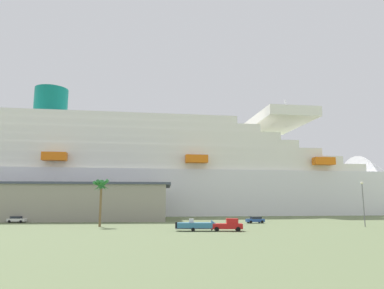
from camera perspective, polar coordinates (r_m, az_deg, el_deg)
The scene contains 9 objects.
ground_plane at distance 102.38m, azimuth 1.89°, elevation -12.16°, with size 600.00×600.00×0.00m, color #66754C.
cruise_ship at distance 142.90m, azimuth -10.04°, elevation -4.92°, with size 253.19×59.68×56.64m.
terminal_building at distance 109.74m, azimuth -22.01°, elevation -8.62°, with size 69.51×27.66×10.24m.
pickup_truck at distance 64.19m, azimuth 5.85°, elevation -12.89°, with size 5.70×2.51×2.20m.
small_boat_on_trailer at distance 63.95m, azimuth 1.17°, elevation -13.02°, with size 8.62×2.52×2.15m.
palm_tree at distance 77.29m, azimuth -14.54°, elevation -6.86°, with size 3.61×3.71×9.97m.
street_lamp at distance 82.79m, azimuth 26.02°, elevation -7.79°, with size 0.56×0.56×9.35m.
parked_car_white_van at distance 99.28m, azimuth -26.56°, elevation -10.81°, with size 4.54×2.34×1.58m.
parked_car_blue_suv at distance 88.66m, azimuth 10.24°, elevation -11.93°, with size 4.62×2.59×1.58m.
Camera 1 is at (-7.40, -71.98, 5.10)m, focal length 32.84 mm.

